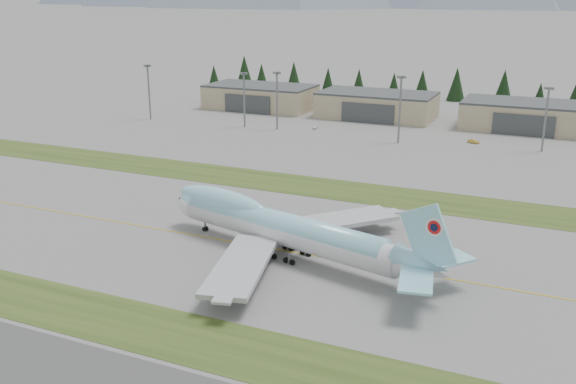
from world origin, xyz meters
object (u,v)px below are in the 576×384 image
at_px(hangar_left, 260,97).
at_px(service_vehicle_b, 473,143).
at_px(hangar_center, 377,105).
at_px(hangar_right, 526,116).
at_px(service_vehicle_a, 315,129).
at_px(boeing_747_freighter, 282,228).

height_order(hangar_left, service_vehicle_b, hangar_left).
relative_size(hangar_left, service_vehicle_b, 11.52).
bearing_deg(hangar_center, hangar_right, 0.00).
distance_m(hangar_right, service_vehicle_a, 82.05).
bearing_deg(hangar_right, service_vehicle_a, -156.84).
xyz_separation_m(hangar_left, hangar_center, (55.00, 0.00, 0.00)).
relative_size(hangar_center, hangar_right, 1.00).
distance_m(boeing_747_freighter, hangar_center, 154.03).
bearing_deg(service_vehicle_a, hangar_left, 135.03).
xyz_separation_m(boeing_747_freighter, hangar_right, (35.07, 151.99, -0.50)).
bearing_deg(hangar_right, boeing_747_freighter, -102.99).
bearing_deg(service_vehicle_a, boeing_747_freighter, -77.38).
bearing_deg(hangar_right, hangar_left, 180.00).
bearing_deg(hangar_left, boeing_747_freighter, -62.26).
relative_size(boeing_747_freighter, hangar_left, 1.42).
xyz_separation_m(boeing_747_freighter, hangar_left, (-79.93, 151.99, -0.50)).
xyz_separation_m(hangar_left, hangar_right, (115.00, 0.00, 0.00)).
bearing_deg(service_vehicle_b, boeing_747_freighter, -173.13).
bearing_deg(boeing_747_freighter, service_vehicle_b, 94.68).
bearing_deg(hangar_left, service_vehicle_b, -18.13).
height_order(boeing_747_freighter, service_vehicle_a, boeing_747_freighter).
bearing_deg(hangar_center, service_vehicle_b, -35.97).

